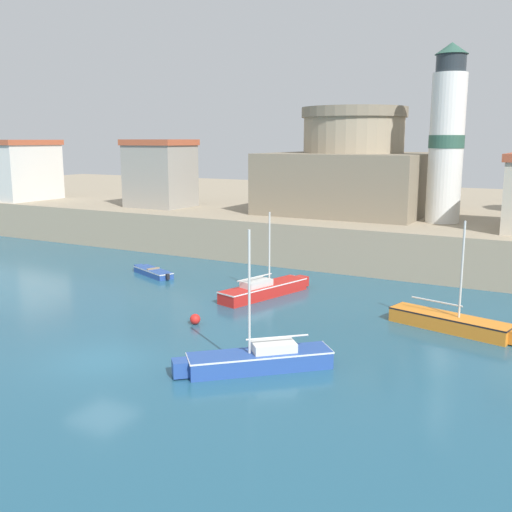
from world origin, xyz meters
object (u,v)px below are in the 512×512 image
sailboat_blue_3 (258,359)px  mooring_buoy (195,319)px  sailboat_red_0 (265,289)px  fortress (353,173)px  dinghy_blue_4 (153,272)px  sailboat_orange_2 (452,322)px  harbor_shed_near_wharf (160,173)px  harbor_shed_mid_row (20,170)px  lighthouse (447,137)px

sailboat_blue_3 → mooring_buoy: sailboat_blue_3 is taller
sailboat_red_0 → fortress: 18.30m
sailboat_red_0 → dinghy_blue_4: (-9.16, 1.23, -0.21)m
sailboat_orange_2 → harbor_shed_near_wharf: (-27.87, 13.91, 5.65)m
harbor_shed_mid_row → sailboat_blue_3: bearing=-29.0°
dinghy_blue_4 → fortress: fortress is taller
sailboat_orange_2 → lighthouse: 18.05m
lighthouse → harbor_shed_mid_row: bearing=-175.7°
sailboat_blue_3 → dinghy_blue_4: sailboat_blue_3 is taller
dinghy_blue_4 → harbor_shed_near_wharf: size_ratio=0.70×
dinghy_blue_4 → fortress: bearing=63.3°
mooring_buoy → lighthouse: 23.44m
harbor_shed_near_wharf → harbor_shed_mid_row: (-16.00, -1.56, -0.01)m
fortress → lighthouse: lighthouse is taller
sailboat_red_0 → mooring_buoy: size_ratio=12.89×
dinghy_blue_4 → mooring_buoy: 11.56m
sailboat_blue_3 → fortress: 28.69m
sailboat_red_0 → dinghy_blue_4: bearing=172.3°
sailboat_orange_2 → harbor_shed_mid_row: size_ratio=0.97×
sailboat_orange_2 → lighthouse: (-3.87, 15.36, 8.67)m
mooring_buoy → fortress: fortress is taller
sailboat_orange_2 → dinghy_blue_4: sailboat_orange_2 is taller
sailboat_orange_2 → sailboat_red_0: bearing=173.0°
fortress → harbor_shed_mid_row: 32.61m
sailboat_blue_3 → harbor_shed_mid_row: 43.95m
lighthouse → harbor_shed_mid_row: lighthouse is taller
sailboat_blue_3 → lighthouse: bearing=85.6°
dinghy_blue_4 → fortress: size_ratio=0.33×
dinghy_blue_4 → sailboat_red_0: bearing=-7.7°
dinghy_blue_4 → mooring_buoy: bearing=-41.3°
lighthouse → harbor_shed_mid_row: size_ratio=1.85×
sailboat_red_0 → harbor_shed_mid_row: 35.31m
sailboat_orange_2 → sailboat_blue_3: 10.48m
mooring_buoy → sailboat_orange_2: bearing=24.2°
harbor_shed_near_wharf → mooring_buoy: bearing=-48.8°
sailboat_orange_2 → mooring_buoy: (-11.27, -5.06, -0.15)m
fortress → harbor_shed_mid_row: bearing=-168.9°
lighthouse → sailboat_orange_2: bearing=-75.9°
fortress → harbor_shed_mid_row: (-32.00, -6.29, -0.22)m
sailboat_red_0 → sailboat_blue_3: bearing=-63.4°
sailboat_orange_2 → sailboat_blue_3: (-5.73, -8.77, 0.04)m
sailboat_red_0 → mooring_buoy: (-0.48, -6.40, -0.18)m
mooring_buoy → harbor_shed_mid_row: bearing=151.9°
sailboat_orange_2 → lighthouse: bearing=104.1°
sailboat_orange_2 → fortress: (-11.87, 18.65, 5.86)m
sailboat_blue_3 → harbor_shed_mid_row: bearing=151.0°
sailboat_blue_3 → dinghy_blue_4: size_ratio=1.36×
sailboat_blue_3 → harbor_shed_mid_row: harbor_shed_mid_row is taller
sailboat_orange_2 → harbor_shed_near_wharf: 31.66m
sailboat_red_0 → harbor_shed_near_wharf: size_ratio=1.15×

